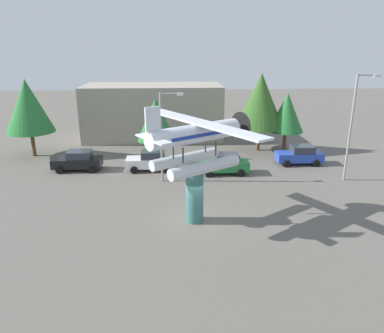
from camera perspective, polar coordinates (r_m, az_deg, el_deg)
The scene contains 14 objects.
ground_plane at distance 23.64m, azimuth 0.40°, elevation -8.34°, with size 140.00×140.00×0.00m, color #605B54.
display_pedestal at distance 22.91m, azimuth 0.41°, elevation -4.44°, with size 1.10×1.10×3.49m, color #386B66.
floatplane_monument at distance 21.89m, azimuth 0.70°, elevation 3.90°, with size 7.05×9.30×4.00m.
car_near_black at distance 33.97m, azimuth -17.17°, elevation 0.87°, with size 4.20×2.02×1.76m.
car_mid_white at distance 32.70m, azimuth -6.34°, elevation 0.93°, with size 4.20×2.02×1.76m.
car_far_green at distance 31.75m, azimuth 5.03°, elevation 0.43°, with size 4.20×2.02×1.76m.
car_distant_blue at distance 35.57m, azimuth 16.26°, elevation 1.73°, with size 4.20×2.02×1.76m.
streetlight_primary at distance 29.07m, azimuth -4.35°, elevation 5.54°, with size 1.84×0.28×7.14m.
streetlight_secondary at distance 31.70m, azimuth 23.65°, elevation 6.42°, with size 1.84×0.28×8.50m.
storefront_building at distance 43.78m, azimuth -5.96°, elevation 8.38°, with size 15.70×6.64×6.17m, color #9E9384.
tree_west at distance 39.13m, azimuth -23.94°, elevation 8.49°, with size 4.57×4.57×7.50m.
tree_east at distance 35.14m, azimuth -5.56°, elevation 7.22°, with size 3.61×3.61×5.89m.
tree_center_back at distance 38.45m, azimuth 10.49°, elevation 9.93°, with size 4.94×4.94×7.92m.
tree_far_east at distance 38.59m, azimuth 14.37°, elevation 8.06°, with size 3.49×3.49×6.04m.
Camera 1 is at (-1.31, -21.07, 10.65)m, focal length 34.65 mm.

